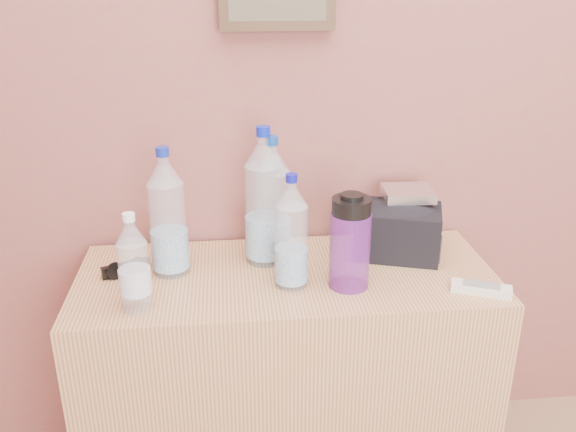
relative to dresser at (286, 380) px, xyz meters
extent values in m
cube|color=#9E7D4C|center=(0.00, 0.00, 0.00)|extent=(1.09, 0.46, 0.68)
cylinder|color=silver|center=(-0.30, 0.04, 0.49)|extent=(0.09, 0.09, 0.30)
cylinder|color=#12269C|center=(-0.30, 0.04, 0.67)|extent=(0.03, 0.03, 0.02)
cylinder|color=#A4BCD2|center=(-0.03, 0.09, 0.49)|extent=(0.09, 0.09, 0.30)
cylinder|color=#0F3C96|center=(-0.03, 0.09, 0.68)|extent=(0.03, 0.03, 0.02)
cylinder|color=silver|center=(-0.05, 0.09, 0.50)|extent=(0.10, 0.10, 0.33)
cylinder|color=#0B20BB|center=(-0.05, 0.09, 0.70)|extent=(0.04, 0.04, 0.02)
cylinder|color=silver|center=(0.01, -0.06, 0.47)|extent=(0.08, 0.08, 0.26)
cylinder|color=#0F12A8|center=(0.01, -0.06, 0.63)|extent=(0.03, 0.03, 0.02)
cylinder|color=#C5DDFF|center=(-0.37, -0.14, 0.45)|extent=(0.07, 0.07, 0.21)
cylinder|color=white|center=(-0.37, -0.14, 0.57)|extent=(0.03, 0.03, 0.02)
cylinder|color=purple|center=(0.15, -0.08, 0.44)|extent=(0.10, 0.10, 0.20)
cylinder|color=black|center=(0.15, -0.08, 0.56)|extent=(0.10, 0.10, 0.05)
cube|color=white|center=(0.47, -0.15, 0.35)|extent=(0.15, 0.10, 0.02)
cube|color=white|center=(0.35, 0.11, 0.51)|extent=(0.14, 0.12, 0.03)
camera|label=1|loc=(-0.14, -1.42, 1.09)|focal=38.00mm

